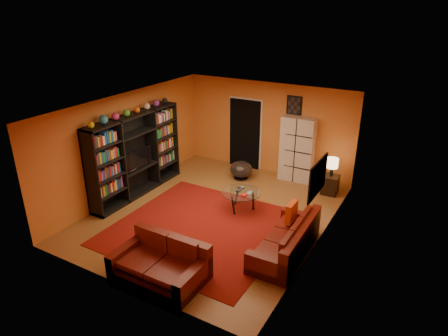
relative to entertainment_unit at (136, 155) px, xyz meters
The scene contains 20 objects.
floor 2.51m from the entertainment_unit, ahead, with size 6.00×6.00×0.00m, color brown.
ceiling 2.75m from the entertainment_unit, ahead, with size 6.00×6.00×0.00m, color white.
wall_back 3.77m from the entertainment_unit, 52.83° to the left, with size 6.00×6.00×0.00m, color #CC702C.
wall_front 3.77m from the entertainment_unit, 52.83° to the right, with size 6.00×6.00×0.00m, color #CC702C.
wall_left 0.34m from the entertainment_unit, behind, with size 6.00×6.00×0.00m, color #CC702C.
wall_right 4.78m from the entertainment_unit, ahead, with size 6.00×6.00×0.00m, color #CC702C.
rug 2.69m from the entertainment_unit, 16.42° to the right, with size 3.60×3.60×0.01m, color #620E0B.
doorway 3.35m from the entertainment_unit, 61.98° to the left, with size 0.95×0.10×2.04m, color black.
wall_art_right 4.80m from the entertainment_unit, ahead, with size 0.03×1.00×0.70m, color black.
wall_art_back 4.36m from the entertainment_unit, 44.57° to the left, with size 0.42×0.03×0.52m, color black.
entertainment_unit is the anchor object (origin of this frame).
tv 0.11m from the entertainment_unit, 53.49° to the right, with size 0.12×0.89×0.51m, color black.
sofa 4.52m from the entertainment_unit, ahead, with size 0.87×2.04×0.85m.
loveseat 3.67m from the entertainment_unit, 42.25° to the right, with size 1.66×1.00×0.85m.
throw_pillow 4.25m from the entertainment_unit, ahead, with size 0.12×0.42×0.42m, color #DE4918.
coffee_table 2.87m from the entertainment_unit, ahead, with size 0.94×0.94×0.47m.
storage_cabinet 4.30m from the entertainment_unit, 40.63° to the left, with size 0.90×0.40×1.80m, color beige.
bowl_chair 2.95m from the entertainment_unit, 47.76° to the left, with size 0.62×0.62×0.51m.
side_table 5.04m from the entertainment_unit, 29.06° to the left, with size 0.40×0.40×0.50m, color black.
table_lamp 4.98m from the entertainment_unit, 29.06° to the left, with size 0.29×0.29×0.48m.
Camera 1 is at (4.33, -7.05, 4.67)m, focal length 32.00 mm.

